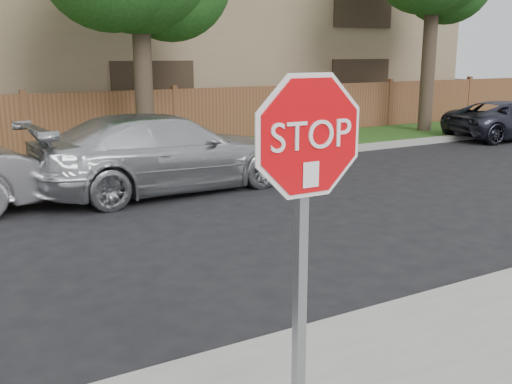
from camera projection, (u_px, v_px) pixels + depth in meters
ground at (261, 346)px, 5.45m from camera, size 90.00×90.00×0.00m
far_curb at (57, 179)px, 12.28m from camera, size 70.00×0.30×0.15m
grass_strip at (41, 166)px, 13.67m from camera, size 70.00×3.00×0.12m
fence at (25, 127)px, 14.84m from camera, size 70.00×0.12×1.60m
stop_sign at (306, 190)px, 3.50m from camera, size 1.01×0.13×2.55m
sedan_right at (165, 153)px, 11.39m from camera, size 5.23×2.39×1.49m
sedan_far_right at (511, 120)px, 18.31m from camera, size 4.37×2.44×1.15m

